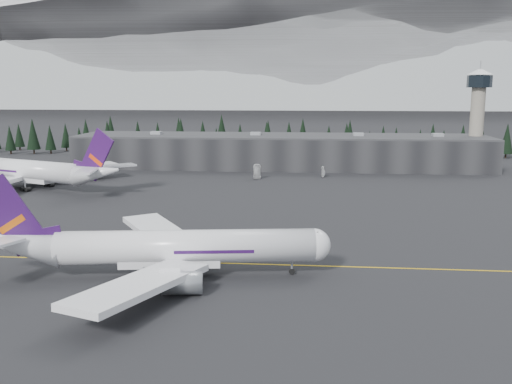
# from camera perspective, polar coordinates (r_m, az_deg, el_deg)

# --- Properties ---
(ground) EXTENTS (1400.00, 1400.00, 0.00)m
(ground) POSITION_cam_1_polar(r_m,az_deg,el_deg) (104.07, -1.04, -6.86)
(ground) COLOR black
(ground) RESTS_ON ground
(taxiline) EXTENTS (400.00, 0.40, 0.02)m
(taxiline) POSITION_cam_1_polar(r_m,az_deg,el_deg) (102.17, -1.16, -7.19)
(taxiline) COLOR gold
(taxiline) RESTS_ON ground
(terminal) EXTENTS (160.00, 30.00, 12.60)m
(terminal) POSITION_cam_1_polar(r_m,az_deg,el_deg) (225.39, 2.51, 4.11)
(terminal) COLOR black
(terminal) RESTS_ON ground
(control_tower) EXTENTS (10.00, 10.00, 37.70)m
(control_tower) POSITION_cam_1_polar(r_m,az_deg,el_deg) (235.70, 21.29, 7.86)
(control_tower) COLOR gray
(control_tower) RESTS_ON ground
(treeline) EXTENTS (360.00, 20.00, 15.00)m
(treeline) POSITION_cam_1_polar(r_m,az_deg,el_deg) (262.05, 2.92, 5.25)
(treeline) COLOR black
(treeline) RESTS_ON ground
(mountain_ridge) EXTENTS (4400.00, 900.00, 420.00)m
(mountain_ridge) POSITION_cam_1_polar(r_m,az_deg,el_deg) (1099.26, 4.84, 8.72)
(mountain_ridge) COLOR white
(mountain_ridge) RESTS_ON ground
(jet_main) EXTENTS (59.13, 54.25, 17.45)m
(jet_main) POSITION_cam_1_polar(r_m,az_deg,el_deg) (95.63, -10.09, -5.51)
(jet_main) COLOR white
(jet_main) RESTS_ON ground
(jet_parked) EXTENTS (64.51, 57.56, 19.68)m
(jet_parked) POSITION_cam_1_polar(r_m,az_deg,el_deg) (189.03, -21.37, 1.97)
(jet_parked) COLOR white
(jet_parked) RESTS_ON ground
(gse_vehicle_a) EXTENTS (2.95, 5.52, 1.48)m
(gse_vehicle_a) POSITION_cam_1_polar(r_m,az_deg,el_deg) (195.35, 0.10, 1.51)
(gse_vehicle_a) COLOR silver
(gse_vehicle_a) RESTS_ON ground
(gse_vehicle_b) EXTENTS (4.12, 2.06, 1.35)m
(gse_vehicle_b) POSITION_cam_1_polar(r_m,az_deg,el_deg) (200.83, 6.75, 1.66)
(gse_vehicle_b) COLOR silver
(gse_vehicle_b) RESTS_ON ground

